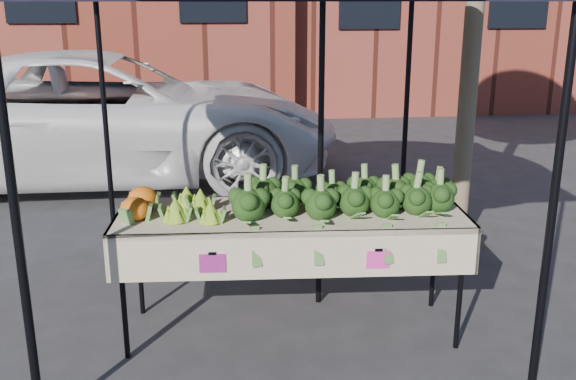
% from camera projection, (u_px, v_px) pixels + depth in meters
% --- Properties ---
extents(ground, '(90.00, 90.00, 0.00)m').
position_uv_depth(ground, '(292.00, 329.00, 4.73)').
color(ground, '#29292B').
extents(table, '(2.44, 0.93, 0.90)m').
position_uv_depth(table, '(291.00, 272.00, 4.60)').
color(table, '#C6B390').
rests_on(table, ground).
extents(canopy, '(3.16, 3.16, 2.74)m').
position_uv_depth(canopy, '(273.00, 131.00, 4.81)').
color(canopy, black).
rests_on(canopy, ground).
extents(broccoli_heap, '(1.62, 0.59, 0.28)m').
position_uv_depth(broccoli_heap, '(347.00, 190.00, 4.50)').
color(broccoli_heap, black).
rests_on(broccoli_heap, table).
extents(romanesco_cluster, '(0.45, 0.59, 0.22)m').
position_uv_depth(romanesco_cluster, '(194.00, 199.00, 4.41)').
color(romanesco_cluster, '#95A822').
rests_on(romanesco_cluster, table).
extents(cauliflower_pair, '(0.25, 0.45, 0.19)m').
position_uv_depth(cauliflower_pair, '(139.00, 201.00, 4.40)').
color(cauliflower_pair, orange).
rests_on(cauliflower_pair, table).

